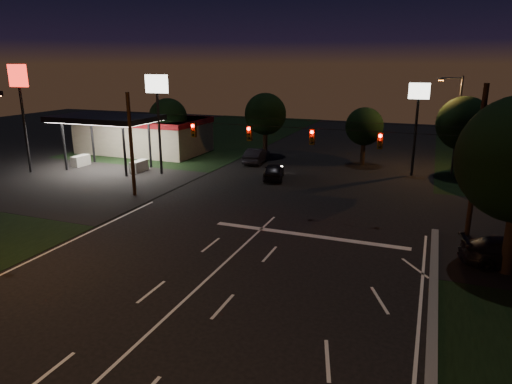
% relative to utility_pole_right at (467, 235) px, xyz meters
% --- Properties ---
extents(ground, '(140.00, 140.00, 0.00)m').
position_rel_utility_pole_right_xyz_m(ground, '(-12.00, -15.00, 0.00)').
color(ground, black).
rests_on(ground, ground).
extents(cross_street_left, '(20.00, 16.00, 0.02)m').
position_rel_utility_pole_right_xyz_m(cross_street_left, '(-32.00, 1.00, 0.00)').
color(cross_street_left, black).
rests_on(cross_street_left, ground).
extents(stop_bar, '(12.00, 0.50, 0.01)m').
position_rel_utility_pole_right_xyz_m(stop_bar, '(-9.00, -3.50, 0.01)').
color(stop_bar, silver).
rests_on(stop_bar, ground).
extents(utility_pole_right, '(0.30, 0.30, 9.00)m').
position_rel_utility_pole_right_xyz_m(utility_pole_right, '(0.00, 0.00, 0.00)').
color(utility_pole_right, black).
rests_on(utility_pole_right, ground).
extents(utility_pole_left, '(0.28, 0.28, 8.00)m').
position_rel_utility_pole_right_xyz_m(utility_pole_left, '(-24.00, 0.00, 0.00)').
color(utility_pole_left, black).
rests_on(utility_pole_left, ground).
extents(signal_span, '(24.00, 0.40, 1.56)m').
position_rel_utility_pole_right_xyz_m(signal_span, '(-12.00, -0.04, 5.50)').
color(signal_span, black).
rests_on(signal_span, ground).
extents(gas_station, '(14.20, 16.10, 5.25)m').
position_rel_utility_pole_right_xyz_m(gas_station, '(-33.86, 15.39, 2.38)').
color(gas_station, gray).
rests_on(gas_station, ground).
extents(pole_sign_left_near, '(2.20, 0.30, 9.10)m').
position_rel_utility_pole_right_xyz_m(pole_sign_left_near, '(-26.00, 7.00, 6.98)').
color(pole_sign_left_near, black).
rests_on(pole_sign_left_near, ground).
extents(pole_sign_left_far, '(2.00, 0.30, 10.00)m').
position_rel_utility_pole_right_xyz_m(pole_sign_left_far, '(-38.00, 3.00, 7.61)').
color(pole_sign_left_far, black).
rests_on(pole_sign_left_far, ground).
extents(pole_sign_right, '(1.80, 0.30, 8.40)m').
position_rel_utility_pole_right_xyz_m(pole_sign_right, '(-4.00, 15.00, 6.24)').
color(pole_sign_right, black).
rests_on(pole_sign_right, ground).
extents(street_light_right_far, '(2.20, 0.35, 9.00)m').
position_rel_utility_pole_right_xyz_m(street_light_right_far, '(-0.76, 17.00, 5.24)').
color(street_light_right_far, black).
rests_on(street_light_right_far, ground).
extents(tree_far_a, '(4.20, 4.20, 6.42)m').
position_rel_utility_pole_right_xyz_m(tree_far_a, '(-29.98, 15.12, 4.26)').
color(tree_far_a, black).
rests_on(tree_far_a, ground).
extents(tree_far_b, '(4.60, 4.60, 6.98)m').
position_rel_utility_pole_right_xyz_m(tree_far_b, '(-19.98, 19.13, 4.61)').
color(tree_far_b, black).
rests_on(tree_far_b, ground).
extents(tree_far_c, '(3.80, 3.80, 5.86)m').
position_rel_utility_pole_right_xyz_m(tree_far_c, '(-8.98, 18.10, 3.90)').
color(tree_far_c, black).
rests_on(tree_far_c, ground).
extents(tree_far_d, '(4.80, 4.80, 7.30)m').
position_rel_utility_pole_right_xyz_m(tree_far_d, '(0.02, 16.13, 4.83)').
color(tree_far_d, black).
rests_on(tree_far_d, ground).
extents(car_oncoming_a, '(2.74, 4.56, 1.45)m').
position_rel_utility_pole_right_xyz_m(car_oncoming_a, '(-15.53, 9.05, 0.73)').
color(car_oncoming_a, black).
rests_on(car_oncoming_a, ground).
extents(car_oncoming_b, '(1.94, 4.80, 1.55)m').
position_rel_utility_pole_right_xyz_m(car_oncoming_b, '(-19.47, 14.93, 0.77)').
color(car_oncoming_b, black).
rests_on(car_oncoming_b, ground).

